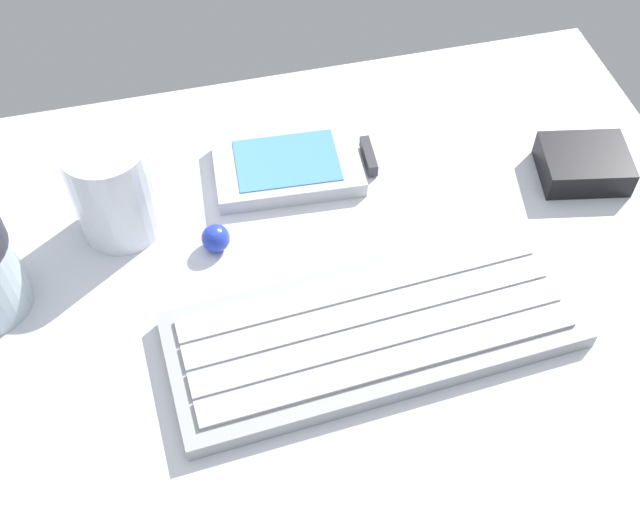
{
  "coord_description": "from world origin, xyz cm",
  "views": [
    {
      "loc": [
        -8.32,
        -34.3,
        48.44
      ],
      "look_at": [
        0.0,
        0.0,
        3.0
      ],
      "focal_mm": 44.87,
      "sensor_mm": 36.0,
      "label": 1
    }
  ],
  "objects_px": {
    "keyboard": "(374,329)",
    "juice_cup": "(114,191)",
    "handheld_device": "(295,165)",
    "charger_block": "(584,164)",
    "trackball_mouse": "(216,238)"
  },
  "relations": [
    {
      "from": "charger_block",
      "to": "trackball_mouse",
      "type": "xyz_separation_m",
      "value": [
        -0.31,
        -0.01,
        -0.0
      ]
    },
    {
      "from": "juice_cup",
      "to": "handheld_device",
      "type": "bearing_deg",
      "value": 9.79
    },
    {
      "from": "keyboard",
      "to": "trackball_mouse",
      "type": "distance_m",
      "value": 0.14
    },
    {
      "from": "keyboard",
      "to": "handheld_device",
      "type": "relative_size",
      "value": 2.26
    },
    {
      "from": "charger_block",
      "to": "trackball_mouse",
      "type": "relative_size",
      "value": 3.18
    },
    {
      "from": "juice_cup",
      "to": "charger_block",
      "type": "relative_size",
      "value": 1.21
    },
    {
      "from": "keyboard",
      "to": "charger_block",
      "type": "distance_m",
      "value": 0.24
    },
    {
      "from": "keyboard",
      "to": "charger_block",
      "type": "height_order",
      "value": "charger_block"
    },
    {
      "from": "handheld_device",
      "to": "charger_block",
      "type": "bearing_deg",
      "value": -14.42
    },
    {
      "from": "trackball_mouse",
      "to": "handheld_device",
      "type": "bearing_deg",
      "value": 40.27
    },
    {
      "from": "juice_cup",
      "to": "charger_block",
      "type": "bearing_deg",
      "value": -5.23
    },
    {
      "from": "keyboard",
      "to": "juice_cup",
      "type": "distance_m",
      "value": 0.22
    },
    {
      "from": "handheld_device",
      "to": "keyboard",
      "type": "bearing_deg",
      "value": -83.66
    },
    {
      "from": "keyboard",
      "to": "juice_cup",
      "type": "height_order",
      "value": "juice_cup"
    },
    {
      "from": "charger_block",
      "to": "handheld_device",
      "type": "bearing_deg",
      "value": 165.58
    }
  ]
}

